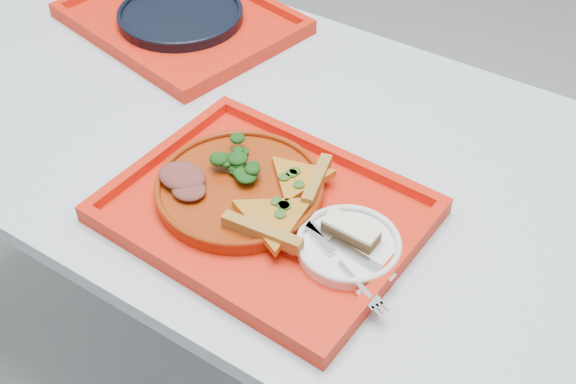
# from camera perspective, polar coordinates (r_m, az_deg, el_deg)

# --- Properties ---
(ground) EXTENTS (10.00, 10.00, 0.00)m
(ground) POSITION_cam_1_polar(r_m,az_deg,el_deg) (1.81, -0.54, -14.71)
(ground) COLOR #92969A
(ground) RESTS_ON ground
(table) EXTENTS (1.60, 0.80, 0.75)m
(table) POSITION_cam_1_polar(r_m,az_deg,el_deg) (1.29, -0.73, 1.41)
(table) COLOR #B0BEC6
(table) RESTS_ON ground
(tray_main) EXTENTS (0.47, 0.37, 0.01)m
(tray_main) POSITION_cam_1_polar(r_m,az_deg,el_deg) (1.10, -1.79, -1.76)
(tray_main) COLOR red
(tray_main) RESTS_ON table
(tray_far) EXTENTS (0.51, 0.43, 0.01)m
(tray_far) POSITION_cam_1_polar(r_m,az_deg,el_deg) (1.57, -8.43, 13.13)
(tray_far) COLOR red
(tray_far) RESTS_ON table
(dinner_plate) EXTENTS (0.26, 0.26, 0.02)m
(dinner_plate) POSITION_cam_1_polar(r_m,az_deg,el_deg) (1.12, -3.84, 0.19)
(dinner_plate) COLOR maroon
(dinner_plate) RESTS_ON tray_main
(side_plate) EXTENTS (0.15, 0.15, 0.01)m
(side_plate) POSITION_cam_1_polar(r_m,az_deg,el_deg) (1.04, 4.80, -4.36)
(side_plate) COLOR white
(side_plate) RESTS_ON tray_main
(navy_plate) EXTENTS (0.26, 0.26, 0.02)m
(navy_plate) POSITION_cam_1_polar(r_m,az_deg,el_deg) (1.56, -8.48, 13.57)
(navy_plate) COLOR black
(navy_plate) RESTS_ON tray_far
(pizza_slice_a) EXTENTS (0.14, 0.15, 0.02)m
(pizza_slice_a) POSITION_cam_1_polar(r_m,az_deg,el_deg) (1.05, -1.13, -1.95)
(pizza_slice_a) COLOR gold
(pizza_slice_a) RESTS_ON dinner_plate
(pizza_slice_b) EXTENTS (0.15, 0.13, 0.02)m
(pizza_slice_b) POSITION_cam_1_polar(r_m,az_deg,el_deg) (1.11, 0.79, 1.25)
(pizza_slice_b) COLOR gold
(pizza_slice_b) RESTS_ON dinner_plate
(salad_heap) EXTENTS (0.08, 0.07, 0.04)m
(salad_heap) POSITION_cam_1_polar(r_m,az_deg,el_deg) (1.14, -3.71, 2.83)
(salad_heap) COLOR black
(salad_heap) RESTS_ON dinner_plate
(meat_portion) EXTENTS (0.08, 0.06, 0.02)m
(meat_portion) POSITION_cam_1_polar(r_m,az_deg,el_deg) (1.12, -8.36, 1.23)
(meat_portion) COLOR brown
(meat_portion) RESTS_ON dinner_plate
(dessert_bar) EXTENTS (0.08, 0.04, 0.02)m
(dessert_bar) POSITION_cam_1_polar(r_m,az_deg,el_deg) (1.04, 4.99, -3.06)
(dessert_bar) COLOR #492D18
(dessert_bar) RESTS_ON side_plate
(knife) EXTENTS (0.19, 0.04, 0.01)m
(knife) POSITION_cam_1_polar(r_m,az_deg,el_deg) (1.03, 4.10, -4.15)
(knife) COLOR silver
(knife) RESTS_ON side_plate
(fork) EXTENTS (0.18, 0.10, 0.01)m
(fork) POSITION_cam_1_polar(r_m,az_deg,el_deg) (1.01, 3.99, -5.44)
(fork) COLOR silver
(fork) RESTS_ON side_plate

